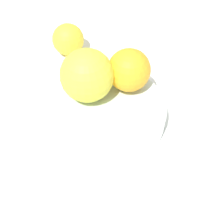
% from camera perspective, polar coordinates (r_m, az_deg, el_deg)
% --- Properties ---
extents(ground_plane, '(1.10, 1.10, 0.02)m').
position_cam_1_polar(ground_plane, '(0.51, 0.00, -2.57)').
color(ground_plane, white).
extents(fruit_bowl, '(0.18, 0.18, 0.04)m').
position_cam_1_polar(fruit_bowl, '(0.48, 0.00, -0.41)').
color(fruit_bowl, silver).
rests_on(fruit_bowl, ground_plane).
extents(orange_in_bowl_0, '(0.09, 0.09, 0.09)m').
position_cam_1_polar(orange_in_bowl_0, '(0.46, -4.67, 7.40)').
color(orange_in_bowl_0, yellow).
rests_on(orange_in_bowl_0, fruit_bowl).
extents(orange_in_bowl_1, '(0.07, 0.07, 0.07)m').
position_cam_1_polar(orange_in_bowl_1, '(0.48, 3.08, 8.31)').
color(orange_in_bowl_1, '#F9A823').
rests_on(orange_in_bowl_1, fruit_bowl).
extents(orange_loose_0, '(0.07, 0.07, 0.07)m').
position_cam_1_polar(orange_loose_0, '(0.62, -8.60, 13.88)').
color(orange_loose_0, yellow).
rests_on(orange_loose_0, ground_plane).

